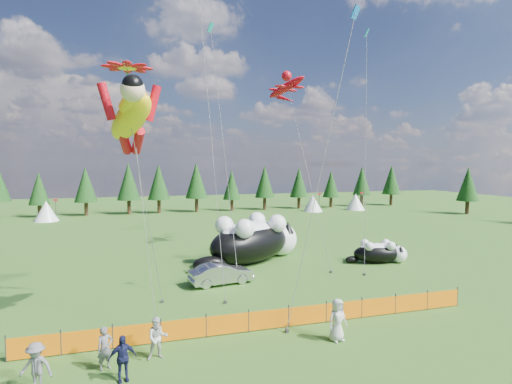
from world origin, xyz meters
TOP-DOWN VIEW (x-y plane):
  - ground at (0.00, 0.00)m, footprint 160.00×160.00m
  - safety_fence at (0.00, -3.00)m, footprint 22.06×0.06m
  - tree_line at (0.00, 45.00)m, footprint 90.00×4.00m
  - festival_tents at (11.00, 40.00)m, footprint 50.00×3.20m
  - cat_large at (3.07, 9.94)m, footprint 9.65×7.07m
  - cat_small at (12.54, 6.72)m, footprint 4.96×2.58m
  - car at (-0.71, 4.75)m, footprint 4.38×2.14m
  - spectator_a at (-7.18, -4.68)m, footprint 0.71×0.62m
  - spectator_b at (-5.21, -4.43)m, footprint 0.86×0.53m
  - spectator_c at (-6.51, -5.75)m, footprint 1.06×0.66m
  - spectator_d at (-9.34, -5.64)m, footprint 1.25×0.88m
  - spectator_e at (2.55, -4.99)m, footprint 1.01×0.74m
  - superhero_kite at (-6.12, -0.32)m, footprint 5.41×5.58m
  - gecko_kite at (7.45, 14.38)m, footprint 5.66×12.61m
  - flower_kite at (-6.26, 2.44)m, footprint 3.27×6.27m
  - diamond_kite_a at (-1.69, 6.08)m, footprint 0.92×5.90m
  - diamond_kite_b at (12.83, 9.65)m, footprint 4.11×6.76m
  - diamond_kite_c at (4.98, -1.55)m, footprint 5.11×2.54m
  - diamond_kite_d at (0.28, 12.99)m, footprint 0.79×8.99m

SIDE VIEW (x-z plane):
  - ground at x=0.00m, z-range 0.00..0.00m
  - safety_fence at x=0.00m, z-range -0.05..1.05m
  - car at x=-0.71m, z-range 0.00..1.38m
  - spectator_a at x=-7.18m, z-range 0.00..1.65m
  - spectator_c at x=-6.51m, z-range 0.00..1.69m
  - spectator_b at x=-5.21m, z-range 0.00..1.72m
  - cat_small at x=12.54m, z-range -0.05..1.77m
  - spectator_d at x=-9.34m, z-range 0.00..1.74m
  - spectator_e at x=2.55m, z-range 0.00..1.89m
  - festival_tents at x=11.00m, z-range 0.00..2.80m
  - cat_large at x=3.07m, z-range -0.10..3.71m
  - tree_line at x=0.00m, z-range 0.00..8.00m
  - superhero_kite at x=-6.12m, z-range 3.97..16.15m
  - flower_kite at x=-6.26m, z-range 6.03..19.78m
  - diamond_kite_c at x=4.98m, z-range 6.41..23.15m
  - gecko_kite at x=7.45m, z-range 6.20..23.64m
  - diamond_kite_a at x=-1.69m, z-range 7.62..27.57m
  - diamond_kite_b at x=12.83m, z-range 7.63..27.87m
  - diamond_kite_d at x=0.28m, z-range 7.88..28.80m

